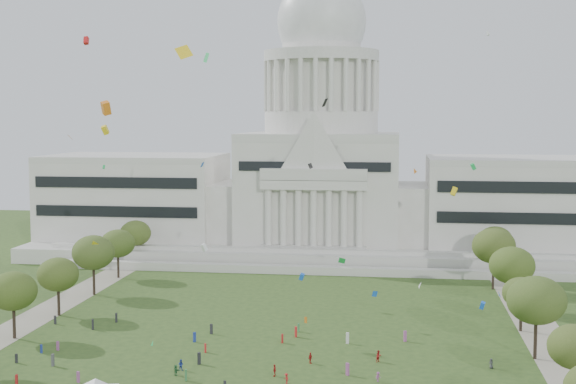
# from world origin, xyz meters

# --- Properties ---
(ground) EXTENTS (400.00, 400.00, 0.00)m
(ground) POSITION_xyz_m (0.00, 0.00, 0.00)
(ground) COLOR #2E471D
(ground) RESTS_ON ground
(capitol) EXTENTS (160.00, 64.50, 91.30)m
(capitol) POSITION_xyz_m (0.00, 113.59, 22.30)
(capitol) COLOR beige
(capitol) RESTS_ON ground
(path_left) EXTENTS (8.00, 160.00, 0.04)m
(path_left) POSITION_xyz_m (-48.00, 30.00, 0.02)
(path_left) COLOR gray
(path_left) RESTS_ON ground
(path_right) EXTENTS (8.00, 160.00, 0.04)m
(path_right) POSITION_xyz_m (48.00, 30.00, 0.02)
(path_right) COLOR gray
(path_right) RESTS_ON ground
(row_tree_r_1) EXTENTS (7.58, 7.58, 10.78)m
(row_tree_r_1) POSITION_xyz_m (46.22, -1.75, 7.66)
(row_tree_r_1) COLOR black
(row_tree_r_1) RESTS_ON ground
(row_tree_l_2) EXTENTS (8.42, 8.42, 11.97)m
(row_tree_l_2) POSITION_xyz_m (-45.04, 17.30, 8.51)
(row_tree_l_2) COLOR black
(row_tree_l_2) RESTS_ON ground
(row_tree_r_2) EXTENTS (9.55, 9.55, 13.58)m
(row_tree_r_2) POSITION_xyz_m (44.17, 17.44, 9.66)
(row_tree_r_2) COLOR black
(row_tree_r_2) RESTS_ON ground
(row_tree_l_3) EXTENTS (8.12, 8.12, 11.55)m
(row_tree_l_3) POSITION_xyz_m (-44.09, 33.92, 8.21)
(row_tree_l_3) COLOR black
(row_tree_l_3) RESTS_ON ground
(row_tree_r_3) EXTENTS (7.01, 7.01, 9.98)m
(row_tree_r_3) POSITION_xyz_m (44.40, 34.48, 7.08)
(row_tree_r_3) COLOR black
(row_tree_r_3) RESTS_ON ground
(row_tree_l_4) EXTENTS (9.29, 9.29, 13.21)m
(row_tree_l_4) POSITION_xyz_m (-44.08, 52.42, 9.39)
(row_tree_l_4) COLOR black
(row_tree_l_4) RESTS_ON ground
(row_tree_r_4) EXTENTS (9.19, 9.19, 13.06)m
(row_tree_r_4) POSITION_xyz_m (44.76, 50.04, 9.29)
(row_tree_r_4) COLOR black
(row_tree_r_4) RESTS_ON ground
(row_tree_l_5) EXTENTS (8.33, 8.33, 11.85)m
(row_tree_l_5) POSITION_xyz_m (-45.22, 71.01, 8.42)
(row_tree_l_5) COLOR black
(row_tree_l_5) RESTS_ON ground
(row_tree_r_5) EXTENTS (9.82, 9.82, 13.96)m
(row_tree_r_5) POSITION_xyz_m (43.49, 70.19, 9.93)
(row_tree_r_5) COLOR black
(row_tree_r_5) RESTS_ON ground
(row_tree_l_6) EXTENTS (8.19, 8.19, 11.64)m
(row_tree_l_6) POSITION_xyz_m (-46.87, 89.14, 8.27)
(row_tree_l_6) COLOR black
(row_tree_l_6) RESTS_ON ground
(row_tree_r_6) EXTENTS (8.42, 8.42, 11.97)m
(row_tree_r_6) POSITION_xyz_m (45.96, 88.13, 8.51)
(row_tree_r_6) COLOR black
(row_tree_r_6) RESTS_ON ground
(person_0) EXTENTS (0.92, 0.83, 1.57)m
(person_0) POSITION_xyz_m (36.60, 11.46, 0.79)
(person_0) COLOR #4C4C51
(person_0) RESTS_ON ground
(person_2) EXTENTS (1.06, 1.07, 1.92)m
(person_2) POSITION_xyz_m (19.14, 12.32, 0.96)
(person_2) COLOR #B21E1E
(person_2) RESTS_ON ground
(person_3) EXTENTS (0.98, 1.12, 1.55)m
(person_3) POSITION_xyz_m (5.94, 0.09, 0.78)
(person_3) COLOR #B21E1E
(person_3) RESTS_ON ground
(person_4) EXTENTS (0.61, 1.09, 1.85)m
(person_4) POSITION_xyz_m (3.73, 3.08, 0.93)
(person_4) COLOR #B21E1E
(person_4) RESTS_ON ground
(person_5) EXTENTS (1.56, 1.53, 1.69)m
(person_5) POSITION_xyz_m (-11.16, 1.42, 0.84)
(person_5) COLOR #33723F
(person_5) RESTS_ON ground
(person_8) EXTENTS (0.89, 0.61, 1.72)m
(person_8) POSITION_xyz_m (-11.13, 4.04, 0.86)
(person_8) COLOR navy
(person_8) RESTS_ON ground
(person_9) EXTENTS (1.03, 1.03, 1.49)m
(person_9) POSITION_xyz_m (19.29, 2.75, 0.74)
(person_9) COLOR #994C8C
(person_9) RESTS_ON ground
(person_10) EXTENTS (0.95, 1.18, 1.77)m
(person_10) POSITION_xyz_m (8.39, 10.13, 0.89)
(person_10) COLOR #B21E1E
(person_10) RESTS_ON ground
(distant_crowd) EXTENTS (65.95, 38.57, 1.94)m
(distant_crowd) POSITION_xyz_m (-12.05, 13.15, 0.89)
(distant_crowd) COLOR #26262B
(distant_crowd) RESTS_ON ground
(kite_swarm) EXTENTS (91.74, 102.53, 59.42)m
(kite_swarm) POSITION_xyz_m (4.06, 9.96, 32.24)
(kite_swarm) COLOR white
(kite_swarm) RESTS_ON ground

